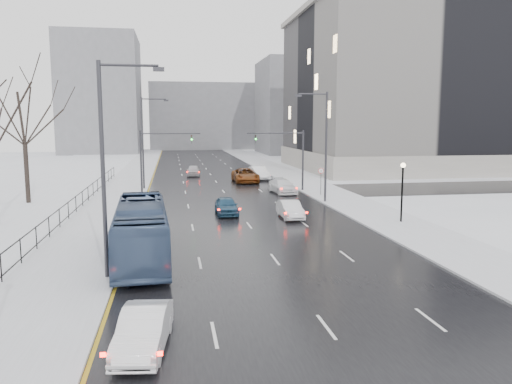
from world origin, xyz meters
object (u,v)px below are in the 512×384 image
bus (141,231)px  sedan_center_far (193,170)px  streetlight_l_far (145,138)px  mast_signal_right (293,153)px  streetlight_l_near (108,160)px  mast_signal_left (152,154)px  tree_park_e (29,204)px  sedan_right_near (290,209)px  sedan_center_near (226,206)px  sedan_right_far (282,186)px  lamppost_r_mid (402,183)px  sedan_right_distant (259,173)px  sedan_right_cross (245,175)px  sedan_left_near (144,330)px  streetlight_r_mid (324,141)px  no_uturn_sign (321,173)px

bus → sedan_center_far: bearing=81.0°
streetlight_l_far → bus: streetlight_l_far is taller
mast_signal_right → sedan_center_far: 20.18m
streetlight_l_near → streetlight_l_far: bearing=90.0°
mast_signal_left → tree_park_e: bearing=-159.8°
sedan_right_near → sedan_center_near: bearing=153.3°
mast_signal_right → sedan_right_far: (-1.41, -1.28, -3.34)m
sedan_right_far → lamppost_r_mid: bearing=-79.7°
sedan_right_distant → sedan_right_cross: bearing=-134.2°
tree_park_e → sedan_left_near: tree_park_e is taller
mast_signal_right → streetlight_r_mid: bearing=-84.0°
streetlight_l_near → sedan_right_far: (14.09, 26.72, -4.85)m
bus → sedan_right_cross: bus is taller
sedan_right_distant → sedan_center_near: bearing=-112.9°
streetlight_l_far → mast_signal_right: (15.49, -4.00, -1.51)m
no_uturn_sign → sedan_center_far: (-11.65, 21.34, -1.51)m
tree_park_e → sedan_center_far: tree_park_e is taller
sedan_center_near → sedan_center_far: (-1.32, 29.80, 0.05)m
mast_signal_right → mast_signal_left: (-14.65, 0.00, 0.00)m
bus → sedan_center_far: size_ratio=2.53×
mast_signal_left → sedan_right_cross: 14.31m
streetlight_r_mid → streetlight_l_near: (-16.33, -20.00, 0.00)m
sedan_center_near → tree_park_e: bearing=153.4°
bus → sedan_right_near: bus is taller
sedan_right_near → sedan_right_distant: size_ratio=0.81×
bus → tree_park_e: bearing=115.5°
mast_signal_left → streetlight_r_mid: bearing=-27.3°
tree_park_e → mast_signal_left: (10.87, 4.00, 4.11)m
sedan_right_near → sedan_left_near: bearing=-115.1°
lamppost_r_mid → bus: lamppost_r_mid is taller
no_uturn_sign → sedan_left_near: 35.39m
streetlight_l_far → streetlight_l_near: bearing=-90.0°
bus → mast_signal_right: bearing=57.1°
tree_park_e → sedan_right_far: tree_park_e is taller
no_uturn_sign → sedan_right_near: bearing=-117.8°
sedan_center_near → sedan_right_near: 5.19m
lamppost_r_mid → streetlight_l_far: bearing=131.1°
tree_park_e → sedan_right_near: bearing=-26.5°
bus → sedan_right_far: (12.92, 23.45, -0.82)m
streetlight_l_near → sedan_right_near: bearing=48.5°
sedan_left_near → sedan_right_cross: bearing=84.7°
streetlight_l_far → sedan_center_near: streetlight_l_far is taller
no_uturn_sign → sedan_center_far: bearing=118.6°
mast_signal_left → sedan_right_cross: size_ratio=1.06×
sedan_right_cross → sedan_right_far: size_ratio=1.23×
tree_park_e → bus: bearing=-61.6°
streetlight_r_mid → mast_signal_left: (-15.49, 8.00, -1.51)m
no_uturn_sign → sedan_right_cross: (-5.70, 12.79, -1.41)m
streetlight_r_mid → sedan_right_near: 9.59m
no_uturn_sign → sedan_right_distant: no_uturn_sign is taller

